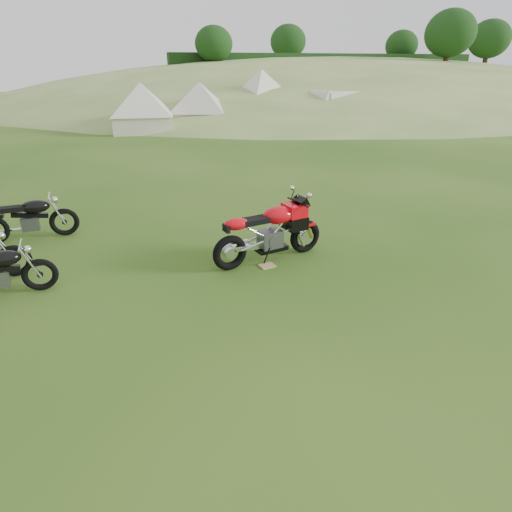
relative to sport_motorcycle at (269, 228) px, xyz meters
name	(u,v)px	position (x,y,z in m)	size (l,w,h in m)	color
ground	(247,333)	(-1.19, -2.15, -0.66)	(120.00, 120.00, 0.00)	#224C10
hillside	(332,96)	(22.81, 37.85, -0.66)	(80.00, 64.00, 8.00)	olive
hedgerow	(332,96)	(22.81, 37.85, -0.66)	(36.00, 1.20, 8.60)	black
sport_motorcycle	(269,228)	(0.00, 0.00, 0.00)	(2.21, 0.55, 1.32)	red
plywood_board	(267,266)	(-0.13, -0.24, -0.65)	(0.28, 0.22, 0.02)	tan
vintage_moto_b	(28,218)	(-4.38, 2.73, -0.16)	(1.91, 0.44, 1.00)	black
tent_left	(142,107)	(-0.20, 17.70, 0.61)	(2.95, 2.95, 2.55)	beige
tent_mid	(200,105)	(3.09, 18.26, 0.60)	(2.92, 2.92, 2.53)	beige
tent_right	(262,97)	(7.42, 19.76, 0.78)	(3.34, 3.34, 2.89)	silver
caravan	(340,107)	(11.63, 17.27, 0.30)	(4.12, 1.84, 1.93)	silver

